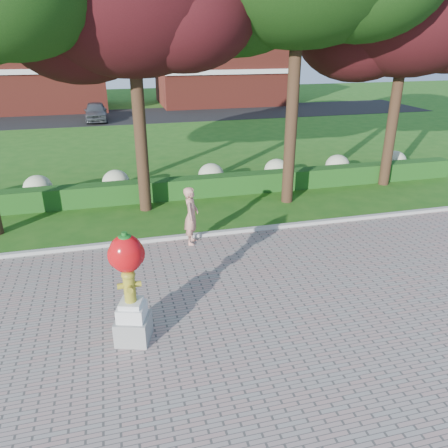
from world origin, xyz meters
name	(u,v)px	position (x,y,z in m)	size (l,w,h in m)	color
ground	(242,281)	(0.00, 0.00, 0.00)	(100.00, 100.00, 0.00)	#1E5515
walkway	(305,387)	(0.00, -4.00, 0.02)	(40.00, 14.00, 0.04)	gray
curb	(216,234)	(0.00, 3.00, 0.07)	(40.00, 0.18, 0.15)	#ADADA5
lawn_hedge	(193,187)	(0.00, 7.00, 0.40)	(24.00, 0.70, 0.80)	#1D4B15
hydrangea_row	(201,176)	(0.57, 8.00, 0.55)	(20.10, 1.10, 0.99)	#BBC193
street	(146,115)	(0.00, 28.00, 0.01)	(50.00, 8.00, 0.02)	black
building_left	(22,69)	(-10.00, 34.00, 3.50)	(14.00, 8.00, 7.00)	maroon
building_right	(221,69)	(8.00, 34.00, 3.20)	(12.00, 8.00, 6.40)	maroon
tree_far_right	(406,10)	(8.40, 6.58, 6.97)	(7.88, 6.72, 10.21)	black
hydrant_sculpture	(129,285)	(-2.95, -1.81, 1.37)	(0.86, 0.86, 2.51)	gray
woman	(191,216)	(-0.87, 2.60, 0.95)	(0.67, 0.44, 1.83)	tan
parked_car	(96,111)	(-3.98, 26.37, 0.73)	(1.67, 4.16, 1.42)	#43464B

